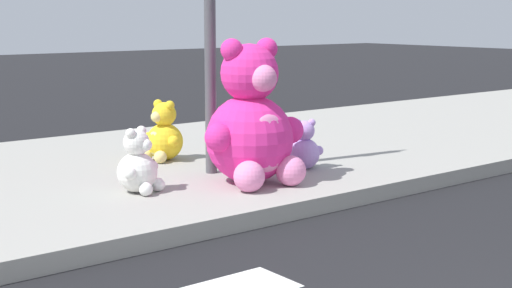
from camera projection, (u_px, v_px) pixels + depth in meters
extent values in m
cube|color=#9E9B93|center=(81.00, 180.00, 7.30)|extent=(28.00, 4.40, 0.15)
cylinder|color=#4C4C51|center=(210.00, 6.00, 7.00)|extent=(0.11, 0.11, 3.20)
sphere|color=#F22D93|center=(250.00, 139.00, 6.81)|extent=(0.80, 0.80, 0.80)
ellipsoid|color=pink|center=(267.00, 143.00, 6.57)|extent=(0.46, 0.22, 0.52)
sphere|color=#F22D93|center=(249.00, 73.00, 6.71)|extent=(0.53, 0.53, 0.53)
sphere|color=pink|center=(263.00, 78.00, 6.53)|extent=(0.24, 0.24, 0.24)
sphere|color=#F22D93|center=(267.00, 49.00, 6.77)|extent=(0.20, 0.20, 0.20)
sphere|color=#F22D93|center=(290.00, 130.00, 6.92)|extent=(0.25, 0.25, 0.25)
sphere|color=pink|center=(291.00, 171.00, 6.69)|extent=(0.28, 0.28, 0.28)
sphere|color=#F22D93|center=(232.00, 50.00, 6.57)|extent=(0.20, 0.20, 0.20)
sphere|color=#F22D93|center=(219.00, 137.00, 6.51)|extent=(0.25, 0.25, 0.25)
sphere|color=pink|center=(249.00, 177.00, 6.45)|extent=(0.28, 0.28, 0.28)
sphere|color=yellow|center=(165.00, 142.00, 7.89)|extent=(0.39, 0.39, 0.39)
ellipsoid|color=#F0DB80|center=(155.00, 143.00, 7.78)|extent=(0.13, 0.23, 0.25)
sphere|color=yellow|center=(164.00, 114.00, 7.84)|extent=(0.26, 0.26, 0.26)
sphere|color=#F0DB80|center=(156.00, 117.00, 7.76)|extent=(0.12, 0.12, 0.12)
sphere|color=yellow|center=(170.00, 105.00, 7.76)|extent=(0.10, 0.10, 0.10)
sphere|color=yellow|center=(174.00, 141.00, 7.73)|extent=(0.12, 0.12, 0.12)
sphere|color=#F0DB80|center=(160.00, 157.00, 7.72)|extent=(0.13, 0.13, 0.13)
sphere|color=yellow|center=(158.00, 104.00, 7.88)|extent=(0.10, 0.10, 0.10)
sphere|color=yellow|center=(149.00, 138.00, 7.96)|extent=(0.12, 0.12, 0.12)
sphere|color=#F0DB80|center=(146.00, 155.00, 7.85)|extent=(0.13, 0.13, 0.13)
sphere|color=white|center=(137.00, 172.00, 6.45)|extent=(0.35, 0.35, 0.35)
ellipsoid|color=white|center=(149.00, 174.00, 6.40)|extent=(0.21, 0.16, 0.23)
sphere|color=white|center=(136.00, 143.00, 6.40)|extent=(0.23, 0.23, 0.23)
sphere|color=white|center=(146.00, 145.00, 6.37)|extent=(0.10, 0.10, 0.10)
sphere|color=white|center=(141.00, 131.00, 6.46)|extent=(0.09, 0.09, 0.09)
sphere|color=white|center=(152.00, 166.00, 6.57)|extent=(0.11, 0.11, 0.11)
sphere|color=white|center=(158.00, 185.00, 6.49)|extent=(0.12, 0.12, 0.12)
sphere|color=white|center=(131.00, 133.00, 6.32)|extent=(0.09, 0.09, 0.09)
sphere|color=white|center=(130.00, 173.00, 6.28)|extent=(0.11, 0.11, 0.11)
sphere|color=white|center=(146.00, 189.00, 6.32)|extent=(0.12, 0.12, 0.12)
sphere|color=#B28CD8|center=(304.00, 154.00, 7.43)|extent=(0.31, 0.31, 0.31)
ellipsoid|color=silver|center=(303.00, 152.00, 7.54)|extent=(0.18, 0.16, 0.20)
sphere|color=#B28CD8|center=(305.00, 131.00, 7.39)|extent=(0.20, 0.20, 0.20)
sphere|color=silver|center=(304.00, 131.00, 7.48)|extent=(0.09, 0.09, 0.09)
sphere|color=#B28CD8|center=(297.00, 123.00, 7.38)|extent=(0.08, 0.08, 0.08)
sphere|color=#B28CD8|center=(289.00, 151.00, 7.46)|extent=(0.10, 0.10, 0.10)
sphere|color=silver|center=(295.00, 161.00, 7.58)|extent=(0.11, 0.11, 0.11)
sphere|color=#B28CD8|center=(312.00, 123.00, 7.38)|extent=(0.08, 0.08, 0.08)
sphere|color=#B28CD8|center=(319.00, 151.00, 7.47)|extent=(0.10, 0.10, 0.10)
sphere|color=silver|center=(311.00, 161.00, 7.58)|extent=(0.11, 0.11, 0.11)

